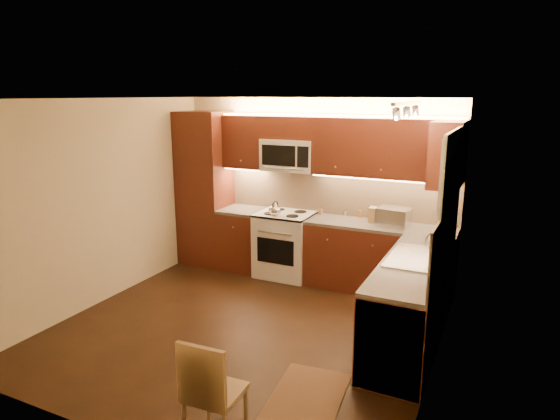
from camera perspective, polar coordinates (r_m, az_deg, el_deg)
The scene contains 37 objects.
floor at distance 5.62m, azimuth -3.89°, elevation -13.53°, with size 4.00×4.00×0.01m, color black.
ceiling at distance 5.02m, azimuth -4.35°, elevation 12.85°, with size 4.00×4.00×0.01m, color beige.
wall_back at distance 6.95m, azimuth 4.01°, elevation 2.63°, with size 4.00×0.01×2.50m, color #C6BA91.
wall_front at distance 3.66m, azimuth -19.82°, elevation -8.15°, with size 4.00×0.01×2.50m, color #C6BA91.
wall_left at distance 6.38m, azimuth -19.95°, elevation 0.88°, with size 0.01×4.00×2.50m, color #C6BA91.
wall_right at distance 4.57m, azimuth 18.34°, elevation -3.74°, with size 0.01×4.00×2.50m, color #C6BA91.
pantry at distance 7.46m, azimuth -8.74°, elevation 2.47°, with size 0.70×0.60×2.30m, color #47190F.
base_cab_back_left at distance 7.30m, azimuth -4.23°, elevation -3.49°, with size 0.62×0.60×0.86m, color #47190F.
counter_back_left at distance 7.18m, azimuth -4.29°, elevation -0.05°, with size 0.62×0.60×0.04m, color #383633.
base_cab_back_right at distance 6.58m, azimuth 11.43°, elevation -5.63°, with size 1.92×0.60×0.86m, color #47190F.
counter_back_right at distance 6.45m, azimuth 11.61°, elevation -1.85°, with size 1.92×0.60×0.04m, color #383633.
base_cab_right at distance 5.27m, azimuth 14.97°, elevation -10.76°, with size 0.60×2.00×0.86m, color #47190F.
counter_right at distance 5.10m, azimuth 15.27°, elevation -6.13°, with size 0.60×2.00×0.04m, color #383633.
dishwasher at distance 4.64m, azimuth 13.30°, elevation -14.08°, with size 0.58×0.60×0.84m, color silver.
backsplash_back at distance 6.83m, azimuth 6.71°, elevation 1.95°, with size 3.30×0.02×0.60m, color tan.
backsplash_right at distance 4.97m, azimuth 18.78°, elevation -3.03°, with size 0.02×2.00×0.60m, color tan.
upper_cab_back_left at distance 7.12m, azimuth -3.93°, elevation 7.97°, with size 0.62×0.35×0.75m, color #47190F.
upper_cab_back_right at distance 6.39m, azimuth 12.30°, elevation 7.07°, with size 1.92×0.35×0.75m, color #47190F.
upper_cab_bridge at distance 6.80m, azimuth 1.19°, elevation 9.60°, with size 0.76×0.35×0.31m, color #47190F.
upper_cab_right_corner at distance 5.84m, azimuth 18.88°, elevation 6.09°, with size 0.35×0.50×0.75m, color #47190F.
stove at distance 6.96m, azimuth 0.62°, elevation -4.02°, with size 0.76×0.65×0.92m, color silver, non-canonical shape.
microwave at distance 6.82m, azimuth 1.13°, elevation 6.45°, with size 0.76×0.38×0.44m, color silver, non-canonical shape.
window_frame at distance 5.03m, azimuth 19.28°, elevation 1.81°, with size 0.03×1.44×1.24m, color silver.
window_blinds at distance 5.03m, azimuth 19.05°, elevation 1.83°, with size 0.02×1.36×1.16m, color silver.
sink at distance 5.21m, azimuth 15.63°, elevation -4.64°, with size 0.52×0.86×0.15m, color silver, non-canonical shape.
faucet at distance 5.17m, azimuth 17.65°, elevation -4.06°, with size 0.20×0.04×0.30m, color silver, non-canonical shape.
track_light_bar at distance 4.85m, azimuth 14.66°, elevation 11.98°, with size 0.04×1.20×0.03m, color silver.
kettle at distance 6.67m, azimuth -0.59°, elevation 0.20°, with size 0.18×0.18×0.21m, color silver, non-canonical shape.
toaster_oven at distance 6.38m, azimuth 13.13°, elevation -0.80°, with size 0.39×0.29×0.24m, color silver.
knife_block at distance 6.54m, azimuth 10.78°, elevation -0.52°, with size 0.09×0.14×0.20m, color olive.
spice_jar_a at distance 6.87m, azimuth 4.95°, elevation -0.11°, with size 0.05×0.05×0.09m, color silver.
spice_jar_b at distance 6.85m, azimuth 4.69°, elevation -0.17°, with size 0.05×0.05×0.08m, color brown.
spice_jar_c at distance 6.80m, azimuth 7.65°, elevation -0.34°, with size 0.05×0.05×0.09m, color silver.
spice_jar_d at distance 6.74m, azimuth 9.30°, elevation -0.45°, with size 0.05×0.05×0.10m, color brown.
soap_bottle at distance 5.65m, azimuth 18.91°, elevation -3.41°, with size 0.07×0.07×0.16m, color silver.
rug at distance 4.51m, azimuth 3.23°, elevation -20.88°, with size 0.60×0.89×0.01m, color black.
dining_chair at distance 3.84m, azimuth -7.61°, elevation -20.07°, with size 0.38×0.38×0.87m, color olive, non-canonical shape.
Camera 1 is at (2.48, -4.36, 2.54)m, focal length 31.30 mm.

